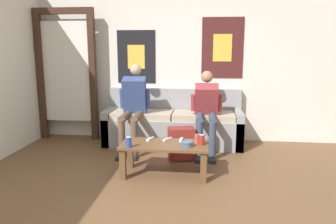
{
  "coord_description": "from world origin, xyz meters",
  "views": [
    {
      "loc": [
        0.6,
        -2.92,
        1.53
      ],
      "look_at": [
        0.11,
        1.31,
        0.69
      ],
      "focal_mm": 35.0,
      "sensor_mm": 36.0,
      "label": 1
    }
  ],
  "objects_px": {
    "couch": "(173,125)",
    "game_controller_near_right": "(150,139)",
    "person_seated_teen": "(206,108)",
    "coffee_table": "(165,150)",
    "drink_can_blue": "(129,142)",
    "backpack": "(181,144)",
    "person_seated_adult": "(133,104)",
    "game_controller_near_left": "(181,140)",
    "ceramic_bowl": "(187,143)",
    "game_controller_far_center": "(167,139)",
    "drink_can_red": "(202,140)",
    "pillar_candle": "(197,139)"
  },
  "relations": [
    {
      "from": "coffee_table",
      "to": "person_seated_teen",
      "type": "bearing_deg",
      "value": 62.91
    },
    {
      "from": "couch",
      "to": "drink_can_red",
      "type": "bearing_deg",
      "value": -70.39
    },
    {
      "from": "coffee_table",
      "to": "drink_can_red",
      "type": "distance_m",
      "value": 0.46
    },
    {
      "from": "person_seated_teen",
      "to": "backpack",
      "type": "xyz_separation_m",
      "value": [
        -0.33,
        -0.38,
        -0.44
      ]
    },
    {
      "from": "drink_can_red",
      "to": "game_controller_near_right",
      "type": "distance_m",
      "value": 0.66
    },
    {
      "from": "drink_can_blue",
      "to": "game_controller_far_center",
      "type": "xyz_separation_m",
      "value": [
        0.41,
        0.35,
        -0.05
      ]
    },
    {
      "from": "drink_can_blue",
      "to": "game_controller_near_left",
      "type": "relative_size",
      "value": 0.85
    },
    {
      "from": "pillar_candle",
      "to": "backpack",
      "type": "bearing_deg",
      "value": 113.78
    },
    {
      "from": "couch",
      "to": "drink_can_red",
      "type": "relative_size",
      "value": 17.42
    },
    {
      "from": "couch",
      "to": "game_controller_near_right",
      "type": "relative_size",
      "value": 14.74
    },
    {
      "from": "game_controller_near_right",
      "to": "drink_can_blue",
      "type": "bearing_deg",
      "value": -119.57
    },
    {
      "from": "drink_can_blue",
      "to": "game_controller_near_right",
      "type": "distance_m",
      "value": 0.39
    },
    {
      "from": "person_seated_adult",
      "to": "ceramic_bowl",
      "type": "xyz_separation_m",
      "value": [
        0.87,
        -1.04,
        -0.27
      ]
    },
    {
      "from": "couch",
      "to": "game_controller_near_right",
      "type": "height_order",
      "value": "couch"
    },
    {
      "from": "person_seated_adult",
      "to": "game_controller_near_left",
      "type": "bearing_deg",
      "value": -46.04
    },
    {
      "from": "ceramic_bowl",
      "to": "drink_can_red",
      "type": "distance_m",
      "value": 0.19
    },
    {
      "from": "ceramic_bowl",
      "to": "game_controller_near_right",
      "type": "distance_m",
      "value": 0.53
    },
    {
      "from": "backpack",
      "to": "game_controller_far_center",
      "type": "bearing_deg",
      "value": -108.4
    },
    {
      "from": "ceramic_bowl",
      "to": "game_controller_far_center",
      "type": "xyz_separation_m",
      "value": [
        -0.26,
        0.23,
        -0.02
      ]
    },
    {
      "from": "coffee_table",
      "to": "pillar_candle",
      "type": "height_order",
      "value": "pillar_candle"
    },
    {
      "from": "couch",
      "to": "drink_can_blue",
      "type": "height_order",
      "value": "couch"
    },
    {
      "from": "drink_can_red",
      "to": "game_controller_near_left",
      "type": "bearing_deg",
      "value": 149.53
    },
    {
      "from": "coffee_table",
      "to": "backpack",
      "type": "distance_m",
      "value": 0.62
    },
    {
      "from": "ceramic_bowl",
      "to": "drink_can_blue",
      "type": "bearing_deg",
      "value": -170.05
    },
    {
      "from": "person_seated_teen",
      "to": "game_controller_near_right",
      "type": "xyz_separation_m",
      "value": [
        -0.69,
        -0.82,
        -0.25
      ]
    },
    {
      "from": "person_seated_teen",
      "to": "coffee_table",
      "type": "bearing_deg",
      "value": -117.09
    },
    {
      "from": "pillar_candle",
      "to": "drink_can_red",
      "type": "xyz_separation_m",
      "value": [
        0.05,
        -0.07,
        0.01
      ]
    },
    {
      "from": "drink_can_blue",
      "to": "person_seated_adult",
      "type": "bearing_deg",
      "value": 99.75
    },
    {
      "from": "couch",
      "to": "coffee_table",
      "type": "bearing_deg",
      "value": -88.85
    },
    {
      "from": "coffee_table",
      "to": "drink_can_blue",
      "type": "xyz_separation_m",
      "value": [
        -0.39,
        -0.2,
        0.14
      ]
    },
    {
      "from": "backpack",
      "to": "drink_can_red",
      "type": "bearing_deg",
      "value": -64.43
    },
    {
      "from": "couch",
      "to": "game_controller_far_center",
      "type": "relative_size",
      "value": 15.72
    },
    {
      "from": "ceramic_bowl",
      "to": "coffee_table",
      "type": "bearing_deg",
      "value": 163.78
    },
    {
      "from": "coffee_table",
      "to": "backpack",
      "type": "relative_size",
      "value": 2.36
    },
    {
      "from": "backpack",
      "to": "coffee_table",
      "type": "bearing_deg",
      "value": -105.31
    },
    {
      "from": "couch",
      "to": "person_seated_teen",
      "type": "distance_m",
      "value": 0.72
    },
    {
      "from": "person_seated_adult",
      "to": "drink_can_blue",
      "type": "bearing_deg",
      "value": -80.25
    },
    {
      "from": "couch",
      "to": "drink_can_blue",
      "type": "relative_size",
      "value": 17.42
    },
    {
      "from": "couch",
      "to": "ceramic_bowl",
      "type": "relative_size",
      "value": 14.74
    },
    {
      "from": "drink_can_blue",
      "to": "backpack",
      "type": "bearing_deg",
      "value": 54.8
    },
    {
      "from": "coffee_table",
      "to": "drink_can_red",
      "type": "bearing_deg",
      "value": 0.19
    },
    {
      "from": "person_seated_adult",
      "to": "drink_can_blue",
      "type": "distance_m",
      "value": 1.2
    },
    {
      "from": "person_seated_teen",
      "to": "ceramic_bowl",
      "type": "distance_m",
      "value": 1.09
    },
    {
      "from": "game_controller_near_left",
      "to": "person_seated_teen",
      "type": "bearing_deg",
      "value": 69.44
    },
    {
      "from": "person_seated_adult",
      "to": "pillar_candle",
      "type": "distance_m",
      "value": 1.35
    },
    {
      "from": "couch",
      "to": "game_controller_far_center",
      "type": "bearing_deg",
      "value": -87.87
    },
    {
      "from": "pillar_candle",
      "to": "game_controller_near_left",
      "type": "height_order",
      "value": "pillar_candle"
    },
    {
      "from": "person_seated_adult",
      "to": "backpack",
      "type": "height_order",
      "value": "person_seated_adult"
    },
    {
      "from": "game_controller_far_center",
      "to": "game_controller_near_right",
      "type": "bearing_deg",
      "value": -177.02
    },
    {
      "from": "ceramic_bowl",
      "to": "game_controller_near_right",
      "type": "xyz_separation_m",
      "value": [
        -0.48,
        0.22,
        -0.02
      ]
    }
  ]
}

